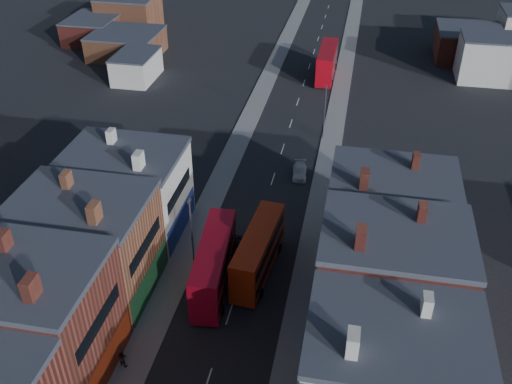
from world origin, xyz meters
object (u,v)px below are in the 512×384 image
at_px(bus_0, 214,264).
at_px(bus_1, 258,251).
at_px(car_3, 300,171).
at_px(bus_2, 327,62).
at_px(car_2, 238,249).
at_px(ped_1, 122,357).

distance_m(bus_0, bus_1, 4.73).
xyz_separation_m(bus_0, car_3, (5.51, 22.06, -2.12)).
bearing_deg(bus_2, bus_1, -92.04).
relative_size(car_2, car_3, 0.95).
distance_m(bus_0, bus_2, 56.19).
bearing_deg(car_2, bus_2, 90.76).
height_order(bus_0, bus_1, bus_0).
distance_m(car_3, ped_1, 34.85).
height_order(car_2, car_3, car_3).
xyz_separation_m(bus_2, ped_1, (-10.89, -67.03, -1.80)).
bearing_deg(bus_0, bus_1, 31.80).
bearing_deg(ped_1, car_2, -97.00).
distance_m(car_2, car_3, 17.37).
xyz_separation_m(bus_0, car_2, (1.10, 5.25, -2.18)).
relative_size(bus_2, ped_1, 6.70).
bearing_deg(ped_1, bus_1, -108.79).
bearing_deg(bus_2, ped_1, -99.11).
distance_m(bus_1, ped_1, 16.63).
bearing_deg(bus_0, car_3, 71.20).
distance_m(bus_2, car_2, 50.90).
height_order(bus_1, bus_2, bus_2).
height_order(bus_1, car_3, bus_1).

